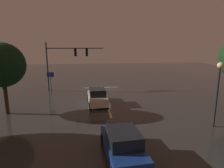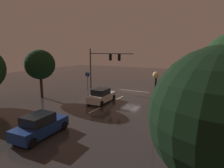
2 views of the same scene
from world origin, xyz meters
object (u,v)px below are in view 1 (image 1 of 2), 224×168
traffic_signal_assembly (66,58)px  car_distant (123,145)px  street_lamp_left_kerb (218,82)px  route_sign (51,78)px  car_approaching (97,97)px  tree_right_near (2,65)px

traffic_signal_assembly → car_distant: size_ratio=1.72×
traffic_signal_assembly → street_lamp_left_kerb: 18.44m
car_distant → route_sign: size_ratio=1.55×
car_approaching → street_lamp_left_kerb: size_ratio=0.90×
car_approaching → tree_right_near: (8.28, 1.81, 3.63)m
street_lamp_left_kerb → tree_right_near: (16.75, -5.07, 0.97)m
route_sign → tree_right_near: tree_right_near is taller
tree_right_near → route_sign: bearing=-111.6°
car_approaching → tree_right_near: bearing=12.3°
car_approaching → street_lamp_left_kerb: bearing=140.9°
street_lamp_left_kerb → traffic_signal_assembly: bearing=-48.1°
route_sign → tree_right_near: size_ratio=0.45×
traffic_signal_assembly → car_approaching: 8.65m
traffic_signal_assembly → route_sign: (1.78, 1.87, -2.42)m
traffic_signal_assembly → route_sign: traffic_signal_assembly is taller
route_sign → car_distant: bearing=113.2°
car_distant → route_sign: 16.34m
tree_right_near → street_lamp_left_kerb: bearing=163.1°
traffic_signal_assembly → street_lamp_left_kerb: (-12.29, 13.70, -1.03)m
street_lamp_left_kerb → tree_right_near: size_ratio=0.77×
car_distant → street_lamp_left_kerb: (-7.65, -3.14, 2.66)m
street_lamp_left_kerb → route_sign: street_lamp_left_kerb is taller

